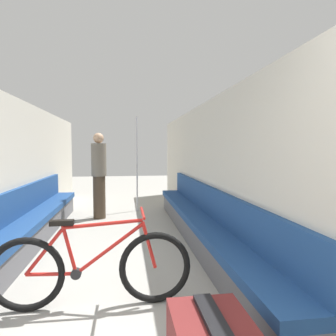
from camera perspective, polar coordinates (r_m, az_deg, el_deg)
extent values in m
cube|color=beige|center=(4.34, 9.83, -0.70)|extent=(0.10, 10.13, 2.17)
cube|color=#5B5B60|center=(4.64, -25.50, -12.27)|extent=(0.36, 5.44, 0.33)
cube|color=navy|center=(4.59, -25.57, -9.71)|extent=(0.42, 5.44, 0.10)
cube|color=navy|center=(4.59, -27.76, -6.46)|extent=(0.07, 5.44, 0.42)
cube|color=#5B5B60|center=(4.56, 5.96, -12.20)|extent=(0.36, 5.44, 0.33)
cube|color=navy|center=(4.51, 5.98, -9.60)|extent=(0.42, 5.44, 0.10)
cube|color=navy|center=(4.50, 8.17, -6.27)|extent=(0.07, 5.44, 0.42)
torus|color=black|center=(2.99, -25.45, -17.87)|extent=(0.66, 0.06, 0.66)
torus|color=black|center=(2.88, -2.46, -18.39)|extent=(0.66, 0.06, 0.66)
cylinder|color=#B21E19|center=(2.94, -21.34, -18.32)|extent=(0.42, 0.03, 0.05)
cylinder|color=#B21E19|center=(2.89, -22.55, -14.58)|extent=(0.33, 0.03, 0.40)
cylinder|color=#B21E19|center=(2.84, -18.33, -14.33)|extent=(0.14, 0.03, 0.47)
cylinder|color=#B21E19|center=(2.80, -11.03, -14.81)|extent=(0.61, 0.03, 0.45)
cylinder|color=#B21E19|center=(2.75, -12.27, -10.38)|extent=(0.70, 0.03, 0.08)
cylinder|color=#B21E19|center=(2.80, -3.65, -14.41)|extent=(0.14, 0.03, 0.43)
cylinder|color=black|center=(2.91, -17.09, -18.68)|extent=(0.09, 0.06, 0.09)
cube|color=black|center=(2.79, -19.57, -9.79)|extent=(0.20, 0.07, 0.04)
cylinder|color=#B21E19|center=(2.72, -4.86, -8.50)|extent=(0.02, 0.46, 0.02)
cylinder|color=gray|center=(6.93, -5.87, -8.05)|extent=(0.08, 0.08, 0.01)
cylinder|color=silver|center=(6.79, -5.92, 0.80)|extent=(0.04, 0.04, 2.15)
cylinder|color=#473828|center=(6.25, -12.95, -5.44)|extent=(0.25, 0.25, 0.86)
cylinder|color=#756B5B|center=(6.18, -13.05, 1.54)|extent=(0.30, 0.30, 0.66)
sphere|color=tan|center=(6.18, -13.11, 5.56)|extent=(0.21, 0.21, 0.21)
cube|color=black|center=(1.85, 8.35, -26.12)|extent=(0.11, 0.45, 0.03)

